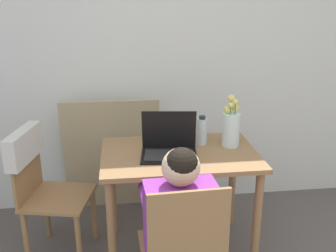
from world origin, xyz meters
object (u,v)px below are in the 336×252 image
object	(u,v)px
chair_spare	(38,173)
person_seated	(179,210)
flower_vase	(231,127)
water_bottle	(202,131)
laptop	(169,145)

from	to	relation	value
chair_spare	person_seated	world-z (taller)	person_seated
flower_vase	water_bottle	world-z (taller)	flower_vase
laptop	chair_spare	bearing A→B (deg)	179.38
person_seated	water_bottle	distance (m)	0.71
laptop	water_bottle	size ratio (longest dim) A/B	1.90
chair_spare	laptop	size ratio (longest dim) A/B	2.37
person_seated	laptop	size ratio (longest dim) A/B	2.69
chair_spare	water_bottle	size ratio (longest dim) A/B	4.49
person_seated	flower_vase	size ratio (longest dim) A/B	2.93
person_seated	water_bottle	bearing A→B (deg)	-113.95
flower_vase	water_bottle	bearing A→B (deg)	163.75
chair_spare	flower_vase	size ratio (longest dim) A/B	2.58
flower_vase	water_bottle	xyz separation A→B (m)	(-0.18, 0.05, -0.04)
person_seated	laptop	xyz separation A→B (m)	(0.02, 0.51, 0.16)
chair_spare	flower_vase	bearing A→B (deg)	-78.82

